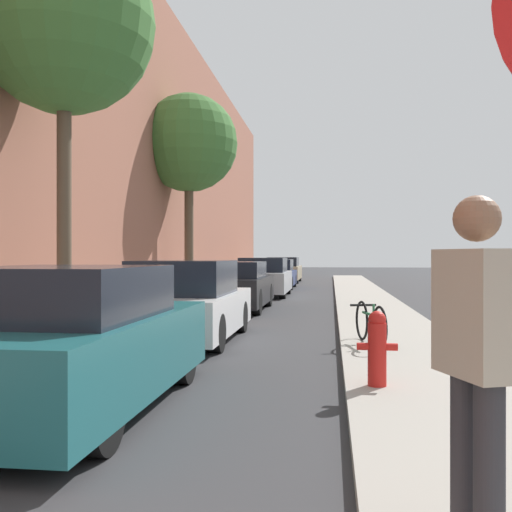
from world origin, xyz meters
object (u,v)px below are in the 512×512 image
Objects in this scene: parked_car_silver at (264,278)px; parked_car_champagne at (284,270)px; parked_car_white at (186,303)px; pedestrian at (477,349)px; street_tree_far at (189,144)px; bicycle at (370,323)px; parked_car_black at (235,287)px; parked_car_navy at (276,275)px; street_tree_near at (64,24)px; parked_car_teal at (70,342)px; fire_hydrant at (377,347)px.

parked_car_silver is 11.30m from parked_car_champagne.
pedestrian is at bearing -65.39° from parked_car_white.
parked_car_champagne is at bearing 81.44° from street_tree_far.
parked_car_silver reaches higher than bicycle.
parked_car_champagne is (-0.03, 16.99, 0.03)m from parked_car_black.
parked_car_navy is 0.60× the size of street_tree_near.
parked_car_teal is 0.98× the size of parked_car_navy.
parked_car_navy is (0.01, 16.77, -0.04)m from parked_car_white.
bicycle is (-0.09, 6.45, -0.63)m from pedestrian.
parked_car_white reaches higher than parked_car_teal.
pedestrian reaches higher than parked_car_teal.
fire_hydrant is at bearing -29.37° from street_tree_near.
street_tree_near is at bearing -98.81° from parked_car_silver.
parked_car_navy is 18.47m from street_tree_near.
pedestrian is (3.43, -30.10, 0.39)m from parked_car_champagne.
parked_car_white is 2.32× the size of pedestrian.
pedestrian is at bearing -37.39° from parked_car_teal.
parked_car_champagne reaches higher than parked_car_navy.
street_tree_near is at bearing 150.63° from fire_hydrant.
parked_car_black is 8.53m from street_tree_near.
parked_car_white is 0.98× the size of parked_car_silver.
bicycle is at bearing 50.59° from parked_car_teal.
parked_car_silver is at bearing 81.19° from street_tree_near.
parked_car_silver is at bearing 89.81° from parked_car_teal.
parked_car_champagne is at bearing 90.09° from parked_car_black.
fire_hydrant is (3.10, -20.53, -0.10)m from parked_car_navy.
street_tree_far is (-0.33, 9.92, -0.11)m from street_tree_near.
bicycle is at bearing -79.61° from parked_car_navy.
pedestrian is (3.41, -13.10, 0.42)m from parked_car_black.
pedestrian reaches higher than parked_car_navy.
parked_car_silver is at bearing 89.68° from parked_car_white.
parked_car_teal reaches higher than fire_hydrant.
street_tree_far is (-2.22, 13.67, 4.67)m from parked_car_teal.
street_tree_near reaches higher than parked_car_champagne.
parked_car_navy reaches higher than fire_hydrant.
parked_car_navy is (-0.05, 5.21, -0.05)m from parked_car_silver.
parked_car_champagne is (-0.13, 27.57, 0.02)m from parked_car_teal.
parked_car_champagne is (-0.12, 22.86, 0.02)m from parked_car_white.
parked_car_navy is at bearing 87.21° from bicycle.
street_tree_near reaches higher than parked_car_white.
fire_hydrant reaches higher than bicycle.
parked_car_black is at bearing 103.32° from bicycle.
street_tree_near is at bearing 116.70° from parked_car_teal.
parked_car_white is 4.88m from fire_hydrant.
street_tree_far reaches higher than parked_car_silver.
pedestrian reaches higher than parked_car_black.
parked_car_silver is 0.88× the size of parked_car_champagne.
parked_car_white is at bearing -175.41° from pedestrian.
parked_car_silver reaches higher than parked_car_navy.
street_tree_near is (-1.76, -23.82, 4.77)m from parked_car_champagne.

